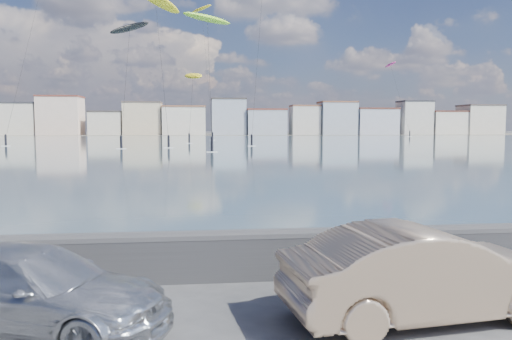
% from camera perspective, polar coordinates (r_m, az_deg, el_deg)
% --- Properties ---
extents(ground, '(700.00, 700.00, 0.00)m').
position_cam_1_polar(ground, '(8.14, -4.03, -18.23)').
color(ground, '#333335').
rests_on(ground, ground).
extents(bay_water, '(500.00, 177.00, 0.00)m').
position_cam_1_polar(bay_water, '(99.03, -6.31, 3.10)').
color(bay_water, '#375260').
rests_on(bay_water, ground).
extents(far_shore_strip, '(500.00, 60.00, 0.00)m').
position_cam_1_polar(far_shore_strip, '(207.50, -6.41, 4.06)').
color(far_shore_strip, '#4C473D').
rests_on(far_shore_strip, ground).
extents(seawall, '(400.00, 0.36, 1.08)m').
position_cam_1_polar(seawall, '(10.51, -4.69, -9.50)').
color(seawall, '#28282B').
rests_on(seawall, ground).
extents(far_buildings, '(240.79, 13.26, 14.60)m').
position_cam_1_polar(far_buildings, '(193.50, -6.03, 5.78)').
color(far_buildings, beige).
rests_on(far_buildings, ground).
extents(car_silver, '(4.88, 3.32, 1.31)m').
position_cam_1_polar(car_silver, '(8.78, -24.22, -12.36)').
color(car_silver, silver).
rests_on(car_silver, ground).
extents(car_champagne, '(4.93, 2.27, 1.57)m').
position_cam_1_polar(car_champagne, '(8.91, 18.75, -11.06)').
color(car_champagne, tan).
rests_on(car_champagne, ground).
extents(kitesurfer_0, '(5.38, 15.20, 15.23)m').
position_cam_1_polar(kitesurfer_0, '(107.57, -7.20, 10.49)').
color(kitesurfer_0, yellow).
rests_on(kitesurfer_0, ground).
extents(kitesurfer_1, '(8.18, 13.24, 19.05)m').
position_cam_1_polar(kitesurfer_1, '(73.54, -5.57, 16.65)').
color(kitesurfer_1, '#8CD826').
rests_on(kitesurfer_1, ground).
extents(kitesurfer_2, '(7.28, 17.39, 21.80)m').
position_cam_1_polar(kitesurfer_2, '(88.89, -14.23, 15.30)').
color(kitesurfer_2, black).
rests_on(kitesurfer_2, ground).
extents(kitesurfer_3, '(5.86, 12.28, 24.64)m').
position_cam_1_polar(kitesurfer_3, '(173.62, 15.14, 11.42)').
color(kitesurfer_3, '#E5338C').
rests_on(kitesurfer_3, ground).
extents(kitesurfer_6, '(6.46, 16.84, 34.43)m').
position_cam_1_polar(kitesurfer_6, '(134.69, -6.21, 17.58)').
color(kitesurfer_6, yellow).
rests_on(kitesurfer_6, ground).
extents(kitesurfer_14, '(9.23, 13.34, 26.57)m').
position_cam_1_polar(kitesurfer_14, '(87.75, -11.43, 18.50)').
color(kitesurfer_14, yellow).
rests_on(kitesurfer_14, ground).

